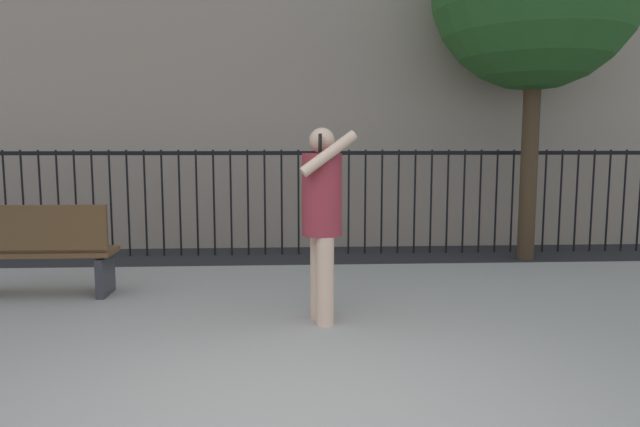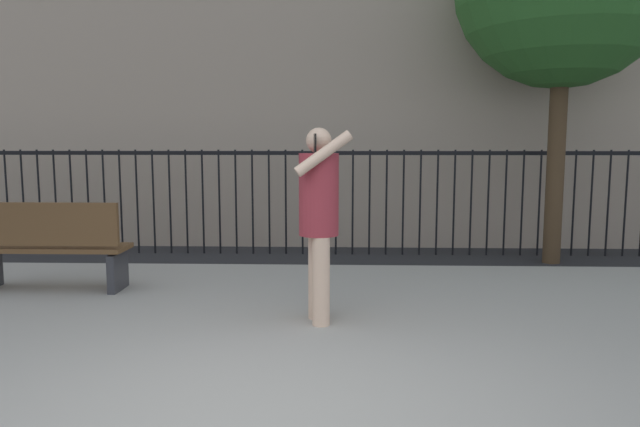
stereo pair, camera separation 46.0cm
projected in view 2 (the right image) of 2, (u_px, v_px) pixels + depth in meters
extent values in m
cube|color=#9E9B93|center=(291.00, 323.00, 5.27)|extent=(28.00, 4.40, 0.15)
cube|color=black|center=(311.00, 153.00, 8.76)|extent=(12.00, 0.04, 0.06)
cylinder|color=black|center=(7.00, 201.00, 9.01)|extent=(0.03, 0.03, 1.60)
cylinder|color=black|center=(23.00, 201.00, 9.00)|extent=(0.03, 0.03, 1.60)
cylinder|color=black|center=(40.00, 201.00, 8.99)|extent=(0.03, 0.03, 1.60)
cylinder|color=black|center=(56.00, 202.00, 8.98)|extent=(0.03, 0.03, 1.60)
cylinder|color=black|center=(72.00, 202.00, 8.97)|extent=(0.03, 0.03, 1.60)
cylinder|color=black|center=(88.00, 202.00, 8.96)|extent=(0.03, 0.03, 1.60)
cylinder|color=black|center=(105.00, 202.00, 8.96)|extent=(0.03, 0.03, 1.60)
cylinder|color=black|center=(121.00, 202.00, 8.95)|extent=(0.03, 0.03, 1.60)
cylinder|color=black|center=(137.00, 202.00, 8.94)|extent=(0.03, 0.03, 1.60)
cylinder|color=black|center=(154.00, 202.00, 8.93)|extent=(0.03, 0.03, 1.60)
cylinder|color=black|center=(170.00, 202.00, 8.92)|extent=(0.03, 0.03, 1.60)
cylinder|color=black|center=(186.00, 202.00, 8.91)|extent=(0.03, 0.03, 1.60)
cylinder|color=black|center=(203.00, 202.00, 8.90)|extent=(0.03, 0.03, 1.60)
cylinder|color=black|center=(219.00, 202.00, 8.90)|extent=(0.03, 0.03, 1.60)
cylinder|color=black|center=(236.00, 202.00, 8.89)|extent=(0.03, 0.03, 1.60)
cylinder|color=black|center=(253.00, 202.00, 8.88)|extent=(0.03, 0.03, 1.60)
cylinder|color=black|center=(269.00, 202.00, 8.87)|extent=(0.03, 0.03, 1.60)
cylinder|color=black|center=(286.00, 202.00, 8.86)|extent=(0.03, 0.03, 1.60)
cylinder|color=black|center=(302.00, 202.00, 8.85)|extent=(0.03, 0.03, 1.60)
cylinder|color=black|center=(319.00, 202.00, 8.84)|extent=(0.03, 0.03, 1.60)
cylinder|color=black|center=(336.00, 202.00, 8.84)|extent=(0.03, 0.03, 1.60)
cylinder|color=black|center=(353.00, 203.00, 8.83)|extent=(0.03, 0.03, 1.60)
cylinder|color=black|center=(369.00, 203.00, 8.82)|extent=(0.03, 0.03, 1.60)
cylinder|color=black|center=(386.00, 203.00, 8.81)|extent=(0.03, 0.03, 1.60)
cylinder|color=black|center=(403.00, 203.00, 8.80)|extent=(0.03, 0.03, 1.60)
cylinder|color=black|center=(420.00, 203.00, 8.79)|extent=(0.03, 0.03, 1.60)
cylinder|color=black|center=(437.00, 203.00, 8.78)|extent=(0.03, 0.03, 1.60)
cylinder|color=black|center=(454.00, 203.00, 8.78)|extent=(0.03, 0.03, 1.60)
cylinder|color=black|center=(471.00, 203.00, 8.77)|extent=(0.03, 0.03, 1.60)
cylinder|color=black|center=(488.00, 203.00, 8.76)|extent=(0.03, 0.03, 1.60)
cylinder|color=black|center=(505.00, 203.00, 8.75)|extent=(0.03, 0.03, 1.60)
cylinder|color=black|center=(522.00, 203.00, 8.74)|extent=(0.03, 0.03, 1.60)
cylinder|color=black|center=(539.00, 203.00, 8.73)|extent=(0.03, 0.03, 1.60)
cylinder|color=black|center=(557.00, 203.00, 8.72)|extent=(0.03, 0.03, 1.60)
cylinder|color=black|center=(574.00, 203.00, 8.72)|extent=(0.03, 0.03, 1.60)
cylinder|color=black|center=(591.00, 203.00, 8.71)|extent=(0.03, 0.03, 1.60)
cylinder|color=black|center=(608.00, 203.00, 8.70)|extent=(0.03, 0.03, 1.60)
cylinder|color=black|center=(626.00, 203.00, 8.69)|extent=(0.03, 0.03, 1.60)
cylinder|color=beige|center=(321.00, 281.00, 4.93)|extent=(0.15, 0.15, 0.76)
cylinder|color=beige|center=(317.00, 276.00, 5.13)|extent=(0.15, 0.15, 0.76)
cylinder|color=#992D38|center=(319.00, 195.00, 4.94)|extent=(0.41, 0.41, 0.70)
sphere|color=beige|center=(319.00, 140.00, 4.88)|extent=(0.22, 0.22, 0.22)
cylinder|color=beige|center=(323.00, 154.00, 4.70)|extent=(0.50, 0.20, 0.38)
cylinder|color=beige|center=(315.00, 195.00, 5.14)|extent=(0.09, 0.09, 0.53)
cube|color=black|center=(315.00, 143.00, 4.73)|extent=(0.03, 0.07, 0.15)
cube|color=brown|center=(313.00, 204.00, 5.21)|extent=(0.22, 0.31, 0.34)
cube|color=brown|center=(51.00, 248.00, 6.13)|extent=(1.60, 0.45, 0.05)
cube|color=brown|center=(41.00, 224.00, 5.90)|extent=(1.60, 0.06, 0.44)
cube|color=#333338|center=(118.00, 271.00, 6.14)|extent=(0.08, 0.41, 0.40)
cylinder|color=#4C3823|center=(556.00, 154.00, 8.11)|extent=(0.24, 0.24, 3.11)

